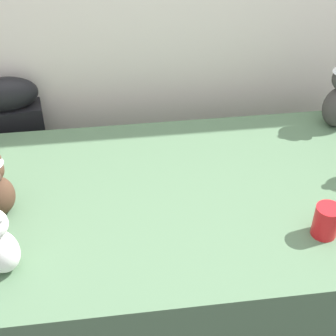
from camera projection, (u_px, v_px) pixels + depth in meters
name	position (u px, v px, depth m)	size (l,w,h in m)	color
display_table	(168.00, 269.00, 1.99)	(1.97, 0.95, 0.77)	#4C6B4C
instrument_case	(21.00, 169.00, 2.34)	(0.29, 0.16, 0.95)	black
party_cup_red	(326.00, 221.00, 1.57)	(0.08, 0.08, 0.11)	red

